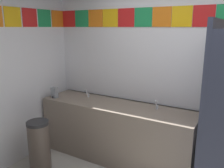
{
  "coord_description": "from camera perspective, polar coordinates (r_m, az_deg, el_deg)",
  "views": [
    {
      "loc": [
        0.63,
        -1.53,
        1.88
      ],
      "look_at": [
        -0.78,
        0.92,
        1.2
      ],
      "focal_mm": 37.65,
      "sensor_mm": 36.0,
      "label": 1
    }
  ],
  "objects": [
    {
      "name": "wall_back",
      "position": [
        3.21,
        18.11,
        1.73
      ],
      "size": [
        4.11,
        0.09,
        2.5
      ],
      "color": "silver",
      "rests_on": "ground_plane"
    },
    {
      "name": "vanity_counter",
      "position": [
        3.46,
        0.98,
        -11.34
      ],
      "size": [
        2.24,
        0.61,
        0.82
      ],
      "color": "gray",
      "rests_on": "ground_plane"
    },
    {
      "name": "faucet_left",
      "position": [
        3.66,
        -5.99,
        -2.4
      ],
      "size": [
        0.04,
        0.1,
        0.14
      ],
      "color": "silver",
      "rests_on": "vanity_counter"
    },
    {
      "name": "faucet_right",
      "position": [
        3.16,
        10.76,
        -5.18
      ],
      "size": [
        0.04,
        0.1,
        0.14
      ],
      "color": "silver",
      "rests_on": "vanity_counter"
    },
    {
      "name": "soap_dispenser",
      "position": [
        3.71,
        -13.78,
        -2.06
      ],
      "size": [
        0.09,
        0.09,
        0.16
      ],
      "color": "gray",
      "rests_on": "vanity_counter"
    },
    {
      "name": "trash_bin",
      "position": [
        3.35,
        -17.24,
        -14.24
      ],
      "size": [
        0.29,
        0.29,
        0.7
      ],
      "color": "brown",
      "rests_on": "ground_plane"
    }
  ]
}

